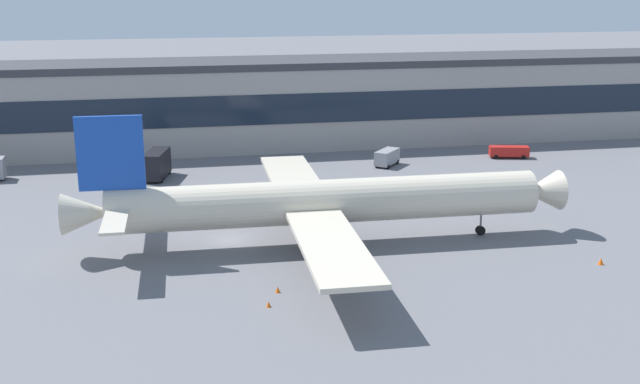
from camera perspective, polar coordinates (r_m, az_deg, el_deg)
name	(u,v)px	position (r m, az deg, el deg)	size (l,w,h in m)	color
ground_plane	(229,240)	(90.19, -6.66, -3.49)	(600.00, 600.00, 0.00)	slate
terminal_building	(203,105)	(137.03, -8.53, 6.32)	(181.39, 15.07, 15.19)	#9E9993
airliner	(319,202)	(86.56, -0.09, -0.73)	(56.26, 48.29, 15.36)	beige
catering_truck	(157,163)	(118.50, -11.83, 2.08)	(4.23, 7.61, 4.15)	black
belt_loader	(508,151)	(132.96, 13.61, 2.93)	(6.69, 3.43, 1.95)	red
crew_van	(387,157)	(124.17, 4.91, 2.58)	(5.04, 5.39, 2.55)	gray
traffic_cone_0	(324,276)	(78.47, 0.27, -6.14)	(0.44, 0.44, 0.55)	#F2590C
traffic_cone_1	(278,290)	(75.21, -3.11, -7.14)	(0.47, 0.47, 0.59)	#F2590C
traffic_cone_2	(601,261)	(87.17, 19.87, -4.79)	(0.59, 0.59, 0.73)	#F2590C
traffic_cone_3	(269,304)	(72.14, -3.79, -8.20)	(0.44, 0.44, 0.55)	#F2590C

